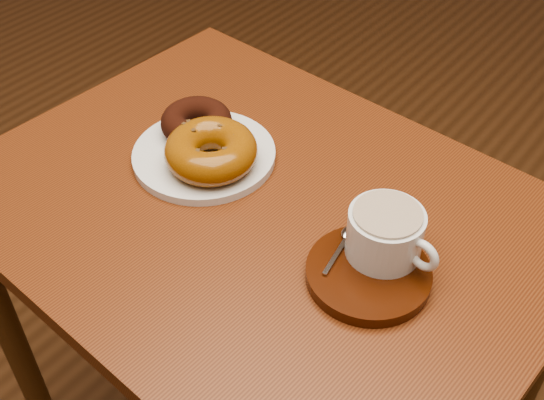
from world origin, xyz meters
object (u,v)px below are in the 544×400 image
Objects in this scene: saucer at (368,274)px; coffee_cup at (386,233)px; cafe_table at (261,264)px; donut_plate at (204,155)px.

saucer is 1.24× the size of coffee_cup.
coffee_cup reaches higher than cafe_table.
cafe_table is 4.02× the size of donut_plate.
donut_plate is 1.70× the size of coffee_cup.
cafe_table is 0.18m from donut_plate.
saucer is (0.18, -0.02, 0.12)m from cafe_table.
saucer is (0.30, -0.05, 0.00)m from donut_plate.
saucer is at bearing -3.05° from cafe_table.
coffee_cup is at bearing -2.56° from donut_plate.
donut_plate is 0.30m from coffee_cup.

